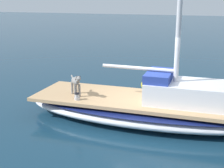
% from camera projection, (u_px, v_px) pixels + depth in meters
% --- Properties ---
extents(ground_plane, '(120.00, 120.00, 0.00)m').
position_uv_depth(ground_plane, '(143.00, 119.00, 9.35)').
color(ground_plane, '#143347').
extents(sailboat_main, '(2.84, 7.34, 0.66)m').
position_uv_depth(sailboat_main, '(143.00, 109.00, 9.26)').
color(sailboat_main, white).
rests_on(sailboat_main, ground).
extents(cabin_house, '(1.50, 2.28, 0.84)m').
position_uv_depth(cabin_house, '(183.00, 91.00, 8.75)').
color(cabin_house, silver).
rests_on(cabin_house, sailboat_main).
extents(dog_grey, '(0.75, 0.69, 0.70)m').
position_uv_depth(dog_grey, '(76.00, 82.00, 9.36)').
color(dog_grey, gray).
rests_on(dog_grey, sailboat_main).
extents(deck_winch, '(0.16, 0.16, 0.21)m').
position_uv_depth(deck_winch, '(77.00, 97.00, 9.04)').
color(deck_winch, '#B7B7BC').
rests_on(deck_winch, sailboat_main).
extents(mooring_buoy, '(0.44, 0.44, 0.44)m').
position_uv_depth(mooring_buoy, '(147.00, 85.00, 12.27)').
color(mooring_buoy, yellow).
rests_on(mooring_buoy, ground).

